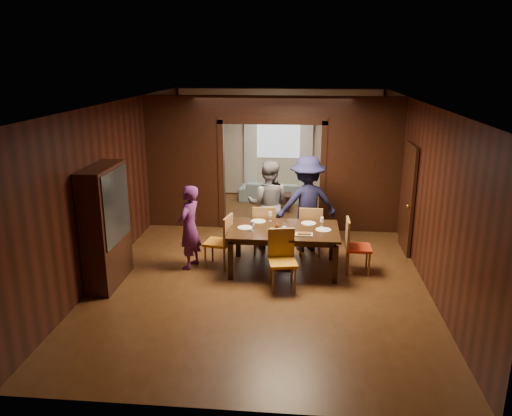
# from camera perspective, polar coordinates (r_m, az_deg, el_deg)

# --- Properties ---
(floor) EXTENTS (9.00, 9.00, 0.00)m
(floor) POSITION_cam_1_polar(r_m,az_deg,el_deg) (9.70, 1.15, -5.30)
(floor) COLOR #4A2C14
(floor) RESTS_ON ground
(ceiling) EXTENTS (5.50, 9.00, 0.02)m
(ceiling) POSITION_cam_1_polar(r_m,az_deg,el_deg) (9.02, 1.26, 12.04)
(ceiling) COLOR silver
(ceiling) RESTS_ON room_walls
(room_walls) EXTENTS (5.52, 9.01, 2.90)m
(room_walls) POSITION_cam_1_polar(r_m,az_deg,el_deg) (11.08, 1.92, 5.61)
(room_walls) COLOR black
(room_walls) RESTS_ON floor
(person_purple) EXTENTS (0.50, 0.63, 1.52)m
(person_purple) POSITION_cam_1_polar(r_m,az_deg,el_deg) (8.94, -7.62, -2.20)
(person_purple) COLOR #592161
(person_purple) RESTS_ON floor
(person_grey) EXTENTS (0.91, 0.74, 1.76)m
(person_grey) POSITION_cam_1_polar(r_m,az_deg,el_deg) (9.82, 1.42, 0.41)
(person_grey) COLOR slate
(person_grey) RESTS_ON floor
(person_navy) EXTENTS (1.36, 1.01, 1.87)m
(person_navy) POSITION_cam_1_polar(r_m,az_deg,el_deg) (9.69, 5.84, 0.46)
(person_navy) COLOR #171739
(person_navy) RESTS_ON floor
(sofa) EXTENTS (1.81, 0.83, 0.51)m
(sofa) POSITION_cam_1_polar(r_m,az_deg,el_deg) (13.27, 2.02, 1.94)
(sofa) COLOR #8BB1B6
(sofa) RESTS_ON floor
(serving_bowl) EXTENTS (0.28, 0.28, 0.07)m
(serving_bowl) POSITION_cam_1_polar(r_m,az_deg,el_deg) (8.86, 3.57, -2.02)
(serving_bowl) COLOR black
(serving_bowl) RESTS_ON dining_table
(dining_table) EXTENTS (1.92, 1.19, 0.76)m
(dining_table) POSITION_cam_1_polar(r_m,az_deg,el_deg) (8.92, 3.18, -4.69)
(dining_table) COLOR black
(dining_table) RESTS_ON floor
(coffee_table) EXTENTS (0.80, 0.50, 0.40)m
(coffee_table) POSITION_cam_1_polar(r_m,az_deg,el_deg) (12.49, 2.19, 0.72)
(coffee_table) COLOR black
(coffee_table) RESTS_ON floor
(chair_left) EXTENTS (0.51, 0.51, 0.97)m
(chair_left) POSITION_cam_1_polar(r_m,az_deg,el_deg) (9.02, -4.37, -3.77)
(chair_left) COLOR #C67312
(chair_left) RESTS_ON floor
(chair_right) EXTENTS (0.44, 0.44, 0.97)m
(chair_right) POSITION_cam_1_polar(r_m,az_deg,el_deg) (8.93, 11.63, -4.28)
(chair_right) COLOR red
(chair_right) RESTS_ON floor
(chair_far_l) EXTENTS (0.46, 0.46, 0.97)m
(chair_far_l) POSITION_cam_1_polar(r_m,az_deg,el_deg) (9.64, 0.98, -2.35)
(chair_far_l) COLOR orange
(chair_far_l) RESTS_ON floor
(chair_far_r) EXTENTS (0.45, 0.45, 0.97)m
(chair_far_r) POSITION_cam_1_polar(r_m,az_deg,el_deg) (9.64, 6.24, -2.46)
(chair_far_r) COLOR #CF6A13
(chair_far_r) RESTS_ON floor
(chair_near) EXTENTS (0.52, 0.52, 0.97)m
(chair_near) POSITION_cam_1_polar(r_m,az_deg,el_deg) (8.15, 3.08, -6.04)
(chair_near) COLOR orange
(chair_near) RESTS_ON floor
(hutch) EXTENTS (0.40, 1.20, 2.00)m
(hutch) POSITION_cam_1_polar(r_m,az_deg,el_deg) (8.53, -16.80, -2.01)
(hutch) COLOR black
(hutch) RESTS_ON floor
(door_right) EXTENTS (0.06, 0.90, 2.10)m
(door_right) POSITION_cam_1_polar(r_m,az_deg,el_deg) (10.03, 16.98, 1.03)
(door_right) COLOR black
(door_right) RESTS_ON floor
(window_far) EXTENTS (1.20, 0.03, 1.30)m
(window_far) POSITION_cam_1_polar(r_m,az_deg,el_deg) (13.56, 2.59, 8.47)
(window_far) COLOR silver
(window_far) RESTS_ON back_wall
(curtain_left) EXTENTS (0.35, 0.06, 2.40)m
(curtain_left) POSITION_cam_1_polar(r_m,az_deg,el_deg) (13.65, -0.61, 6.63)
(curtain_left) COLOR white
(curtain_left) RESTS_ON back_wall
(curtain_right) EXTENTS (0.35, 0.06, 2.40)m
(curtain_right) POSITION_cam_1_polar(r_m,az_deg,el_deg) (13.58, 5.74, 6.50)
(curtain_right) COLOR white
(curtain_right) RESTS_ON back_wall
(plate_left) EXTENTS (0.27, 0.27, 0.01)m
(plate_left) POSITION_cam_1_polar(r_m,az_deg,el_deg) (8.82, -1.24, -2.26)
(plate_left) COLOR white
(plate_left) RESTS_ON dining_table
(plate_far_l) EXTENTS (0.27, 0.27, 0.01)m
(plate_far_l) POSITION_cam_1_polar(r_m,az_deg,el_deg) (9.17, 0.28, -1.52)
(plate_far_l) COLOR white
(plate_far_l) RESTS_ON dining_table
(plate_far_r) EXTENTS (0.27, 0.27, 0.01)m
(plate_far_r) POSITION_cam_1_polar(r_m,az_deg,el_deg) (9.10, 6.04, -1.74)
(plate_far_r) COLOR white
(plate_far_r) RESTS_ON dining_table
(plate_right) EXTENTS (0.27, 0.27, 0.01)m
(plate_right) POSITION_cam_1_polar(r_m,az_deg,el_deg) (8.79, 7.71, -2.47)
(plate_right) COLOR silver
(plate_right) RESTS_ON dining_table
(plate_near) EXTENTS (0.27, 0.27, 0.01)m
(plate_near) POSITION_cam_1_polar(r_m,az_deg,el_deg) (8.47, 3.40, -3.10)
(plate_near) COLOR white
(plate_near) RESTS_ON dining_table
(platter_a) EXTENTS (0.30, 0.20, 0.04)m
(platter_a) POSITION_cam_1_polar(r_m,az_deg,el_deg) (8.69, 2.60, -2.48)
(platter_a) COLOR gray
(platter_a) RESTS_ON dining_table
(platter_b) EXTENTS (0.30, 0.20, 0.04)m
(platter_b) POSITION_cam_1_polar(r_m,az_deg,el_deg) (8.52, 5.51, -2.95)
(platter_b) COLOR gray
(platter_b) RESTS_ON dining_table
(wineglass_left) EXTENTS (0.08, 0.08, 0.18)m
(wineglass_left) POSITION_cam_1_polar(r_m,az_deg,el_deg) (8.64, -0.41, -2.08)
(wineglass_left) COLOR silver
(wineglass_left) RESTS_ON dining_table
(wineglass_far) EXTENTS (0.08, 0.08, 0.18)m
(wineglass_far) POSITION_cam_1_polar(r_m,az_deg,el_deg) (9.17, 1.62, -0.96)
(wineglass_far) COLOR silver
(wineglass_far) RESTS_ON dining_table
(wineglass_right) EXTENTS (0.08, 0.08, 0.18)m
(wineglass_right) POSITION_cam_1_polar(r_m,az_deg,el_deg) (8.93, 7.55, -1.60)
(wineglass_right) COLOR silver
(wineglass_right) RESTS_ON dining_table
(tumbler) EXTENTS (0.07, 0.07, 0.14)m
(tumbler) POSITION_cam_1_polar(r_m,az_deg,el_deg) (8.48, 3.23, -2.60)
(tumbler) COLOR white
(tumbler) RESTS_ON dining_table
(condiment_jar) EXTENTS (0.08, 0.08, 0.11)m
(condiment_jar) POSITION_cam_1_polar(r_m,az_deg,el_deg) (8.71, 2.42, -2.18)
(condiment_jar) COLOR #492911
(condiment_jar) RESTS_ON dining_table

